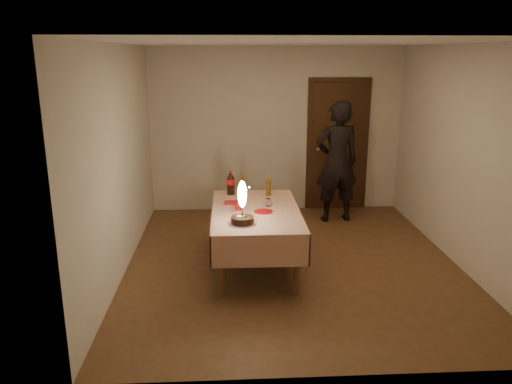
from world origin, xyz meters
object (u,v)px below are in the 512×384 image
dining_table (256,217)px  red_cup (239,206)px  amber_bottle_left (242,184)px  clear_cup (268,202)px  birthday_cake (242,212)px  amber_bottle_right (268,186)px  photographer (337,162)px  cola_bottle (231,183)px  red_plate (264,211)px

dining_table → red_cup: red_cup is taller
red_cup → amber_bottle_left: size_ratio=0.39×
red_cup → clear_cup: 0.38m
birthday_cake → clear_cup: size_ratio=5.26×
amber_bottle_right → photographer: bearing=44.3°
birthday_cake → cola_bottle: birthday_cake is taller
photographer → clear_cup: bearing=-126.7°
birthday_cake → red_plate: 0.49m
red_cup → clear_cup: size_ratio=1.11×
red_cup → cola_bottle: cola_bottle is taller
red_plate → amber_bottle_right: 0.71m
amber_bottle_left → dining_table: bearing=-79.5°
birthday_cake → amber_bottle_left: size_ratio=1.86×
red_plate → cola_bottle: size_ratio=0.69×
clear_cup → photographer: photographer is taller
red_plate → red_cup: 0.30m
dining_table → red_cup: 0.25m
birthday_cake → amber_bottle_left: bearing=88.3°
birthday_cake → clear_cup: 0.72m
red_cup → amber_bottle_left: (0.06, 0.73, 0.07)m
birthday_cake → red_cup: 0.50m
cola_bottle → photographer: 1.90m
birthday_cake → clear_cup: (0.33, 0.63, -0.09)m
birthday_cake → amber_bottle_right: birthday_cake is taller
birthday_cake → clear_cup: birthday_cake is taller
birthday_cake → amber_bottle_right: bearing=71.4°
clear_cup → amber_bottle_right: (0.03, 0.46, 0.07)m
birthday_cake → photographer: 2.64m
clear_cup → red_plate: bearing=-108.3°
red_cup → amber_bottle_left: bearing=85.1°
amber_bottle_left → amber_bottle_right: bearing=-21.7°
amber_bottle_left → amber_bottle_right: 0.36m
clear_cup → cola_bottle: bearing=130.0°
red_plate → amber_bottle_right: (0.11, 0.69, 0.11)m
dining_table → amber_bottle_left: bearing=100.5°
red_cup → amber_bottle_left: 0.73m
red_cup → amber_bottle_right: (0.39, 0.60, 0.07)m
dining_table → amber_bottle_right: 0.66m
cola_bottle → amber_bottle_left: cola_bottle is taller
cola_bottle → amber_bottle_left: size_ratio=1.25×
birthday_cake → cola_bottle: bearing=95.6°
amber_bottle_right → red_plate: bearing=-99.1°
birthday_cake → photographer: bearing=55.8°
photographer → amber_bottle_left: bearing=-146.4°
birthday_cake → cola_bottle: size_ratio=1.49×
red_cup → photographer: bearing=48.2°
dining_table → red_plate: red_plate is taller
red_cup → clear_cup: (0.36, 0.14, -0.01)m
clear_cup → photographer: 1.94m
clear_cup → cola_bottle: (-0.45, 0.53, 0.11)m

